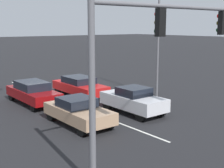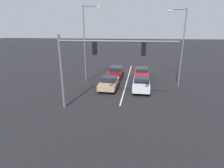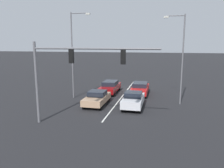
% 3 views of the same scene
% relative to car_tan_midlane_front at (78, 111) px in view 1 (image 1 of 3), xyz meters
% --- Properties ---
extents(ground_plane, '(240.00, 240.00, 0.00)m').
position_rel_car_tan_midlane_front_xyz_m(ground_plane, '(-1.77, -7.84, -0.71)').
color(ground_plane, black).
extents(lane_stripe_left_divider, '(0.12, 18.39, 0.01)m').
position_rel_car_tan_midlane_front_xyz_m(lane_stripe_left_divider, '(-1.77, -4.65, -0.70)').
color(lane_stripe_left_divider, silver).
rests_on(lane_stripe_left_divider, ground_plane).
extents(car_tan_midlane_front, '(1.82, 4.14, 1.38)m').
position_rel_car_tan_midlane_front_xyz_m(car_tan_midlane_front, '(0.00, 0.00, 0.00)').
color(car_tan_midlane_front, tan).
rests_on(car_tan_midlane_front, ground_plane).
extents(car_silver_leftlane_front, '(1.75, 4.06, 1.52)m').
position_rel_car_tan_midlane_front_xyz_m(car_silver_leftlane_front, '(-3.58, 0.15, 0.07)').
color(car_silver_leftlane_front, silver).
rests_on(car_silver_leftlane_front, ground_plane).
extents(car_maroon_midlane_second, '(1.81, 4.68, 1.45)m').
position_rel_car_tan_midlane_front_xyz_m(car_maroon_midlane_second, '(-0.01, -5.45, 0.06)').
color(car_maroon_midlane_second, maroon).
rests_on(car_maroon_midlane_second, ground_plane).
extents(car_red_leftlane_second, '(1.86, 4.77, 1.37)m').
position_rel_car_tan_midlane_front_xyz_m(car_red_leftlane_second, '(-3.60, -5.57, 0.01)').
color(car_red_leftlane_second, red).
rests_on(car_red_leftlane_second, ground_plane).
extents(traffic_signal_gantry, '(9.02, 0.37, 6.07)m').
position_rel_car_tan_midlane_front_xyz_m(traffic_signal_gantry, '(0.22, 5.54, 3.68)').
color(traffic_signal_gantry, slate).
rests_on(traffic_signal_gantry, ground_plane).
extents(street_lamp_left_shoulder, '(1.98, 0.24, 8.63)m').
position_rel_car_tan_midlane_front_xyz_m(street_lamp_left_shoulder, '(-7.74, -2.17, 4.24)').
color(street_lamp_left_shoulder, slate).
rests_on(street_lamp_left_shoulder, ground_plane).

